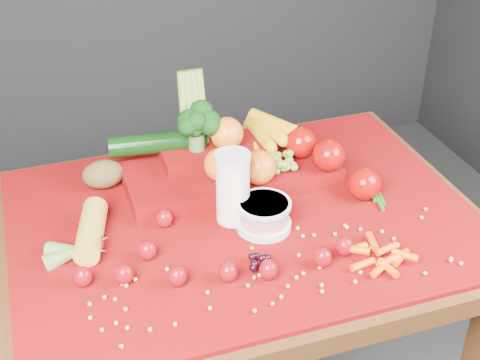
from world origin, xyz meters
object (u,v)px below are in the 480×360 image
object	(u,v)px
produce_mound	(239,159)
yogurt_bowl	(264,214)
table	(243,252)
milk_glass	(233,185)

from	to	relation	value
produce_mound	yogurt_bowl	bearing A→B (deg)	-92.86
table	yogurt_bowl	size ratio (longest dim) A/B	8.83
yogurt_bowl	produce_mound	size ratio (longest dim) A/B	0.21
table	produce_mound	distance (m)	0.23
table	milk_glass	bearing A→B (deg)	-176.97
milk_glass	yogurt_bowl	bearing A→B (deg)	-43.93
milk_glass	produce_mound	size ratio (longest dim) A/B	0.29
yogurt_bowl	milk_glass	bearing A→B (deg)	136.07
table	milk_glass	size ratio (longest dim) A/B	6.39
yogurt_bowl	table	bearing A→B (deg)	119.71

